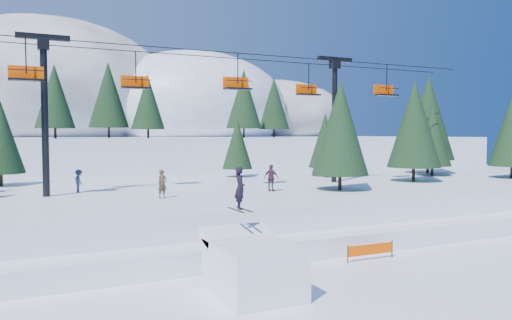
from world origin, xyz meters
name	(u,v)px	position (x,y,z in m)	size (l,w,h in m)	color
ground	(318,299)	(0.00, 0.00, 0.00)	(160.00, 160.00, 0.00)	white
mid_shelf	(183,207)	(0.00, 18.00, 1.25)	(70.00, 22.00, 2.50)	white
berm	(238,245)	(0.00, 8.00, 0.55)	(70.00, 6.00, 1.10)	white
mountain_ridge	(54,115)	(-5.10, 73.36, 9.64)	(119.00, 60.00, 26.46)	white
jump_kicker	(252,265)	(-2.08, 1.69, 1.17)	(3.08, 4.33, 5.09)	white
chairlift	(202,95)	(1.54, 18.05, 9.32)	(46.00, 3.21, 10.28)	black
conifer_stand	(240,126)	(4.59, 18.08, 7.10)	(61.95, 17.41, 9.91)	black
distant_skiers	(217,177)	(2.55, 17.73, 3.36)	(23.22, 9.40, 1.87)	#45213B
banner_near	(370,250)	(5.73, 4.01, 0.54)	(2.86, 0.10, 0.90)	black
banner_far	(418,232)	(11.15, 6.38, 0.54)	(2.76, 0.81, 0.90)	black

